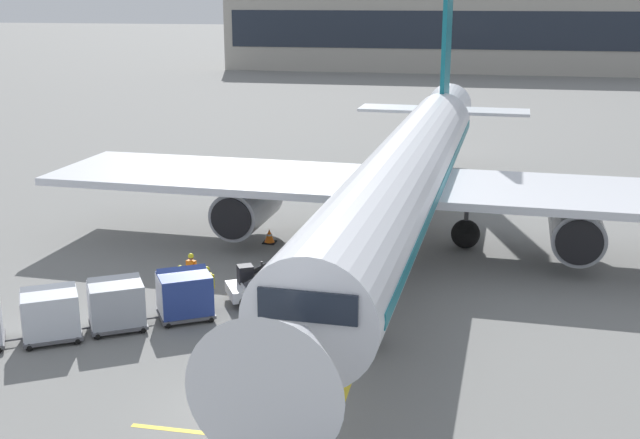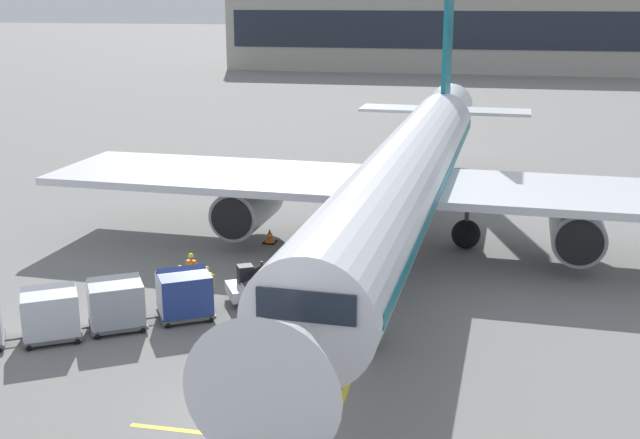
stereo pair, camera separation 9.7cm
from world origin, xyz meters
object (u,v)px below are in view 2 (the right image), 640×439
at_px(belt_loader, 277,279).
at_px(ground_crew_by_loader, 270,280).
at_px(baggage_cart_third, 50,313).
at_px(ground_crew_by_carts, 207,284).
at_px(ground_crew_wingwalker, 192,271).
at_px(safety_cone_engine_keepout, 270,236).
at_px(ground_crew_marshaller, 181,283).
at_px(parked_airplane, 407,176).
at_px(baggage_cart_lead, 184,293).
at_px(baggage_cart_second, 116,303).

distance_m(belt_loader, ground_crew_by_loader, 0.63).
xyz_separation_m(baggage_cart_third, ground_crew_by_carts, (4.48, 3.87, -0.00)).
bearing_deg(ground_crew_wingwalker, safety_cone_engine_keepout, 80.07).
distance_m(ground_crew_by_loader, ground_crew_marshaller, 3.48).
relative_size(parked_airplane, baggage_cart_lead, 16.48).
distance_m(belt_loader, baggage_cart_second, 6.47).
xyz_separation_m(baggage_cart_third, safety_cone_engine_keepout, (4.61, 12.69, -0.65)).
bearing_deg(ground_crew_by_loader, baggage_cart_lead, -143.18).
bearing_deg(ground_crew_by_loader, parked_airplane, 60.73).
relative_size(ground_crew_by_loader, ground_crew_wingwalker, 1.00).
distance_m(belt_loader, ground_crew_wingwalker, 3.54).
bearing_deg(ground_crew_marshaller, ground_crew_by_loader, 18.13).
distance_m(ground_crew_by_carts, safety_cone_engine_keepout, 8.84).
height_order(baggage_cart_second, ground_crew_by_carts, baggage_cart_second).
distance_m(ground_crew_by_loader, ground_crew_wingwalker, 3.44).
xyz_separation_m(baggage_cart_lead, ground_crew_by_loader, (2.78, 2.08, -0.00)).
relative_size(baggage_cart_lead, baggage_cart_second, 1.00).
bearing_deg(baggage_cart_second, ground_crew_by_carts, 43.86).
height_order(parked_airplane, safety_cone_engine_keepout, parked_airplane).
bearing_deg(parked_airplane, ground_crew_by_carts, -126.73).
height_order(parked_airplane, baggage_cart_second, parked_airplane).
xyz_separation_m(belt_loader, safety_cone_engine_keepout, (-2.24, 7.22, -0.50)).
bearing_deg(parked_airplane, belt_loader, -120.52).
height_order(baggage_cart_lead, ground_crew_marshaller, baggage_cart_lead).
xyz_separation_m(ground_crew_by_loader, ground_crew_wingwalker, (-3.42, 0.42, 0.00)).
bearing_deg(parked_airplane, baggage_cart_third, -130.99).
xyz_separation_m(parked_airplane, ground_crew_by_carts, (-6.80, -9.11, -2.64)).
bearing_deg(parked_airplane, safety_cone_engine_keepout, -177.45).
relative_size(baggage_cart_third, ground_crew_by_carts, 1.57).
relative_size(belt_loader, ground_crew_wingwalker, 3.03).
bearing_deg(baggage_cart_second, ground_crew_by_loader, 35.80).
relative_size(baggage_cart_third, ground_crew_by_loader, 1.57).
bearing_deg(ground_crew_by_carts, ground_crew_wingwalker, 129.52).
relative_size(baggage_cart_third, ground_crew_marshaller, 1.57).
bearing_deg(baggage_cart_lead, baggage_cart_third, -144.84).
relative_size(baggage_cart_lead, ground_crew_by_loader, 1.57).
distance_m(baggage_cart_second, safety_cone_engine_keepout, 11.68).
relative_size(parked_airplane, baggage_cart_second, 16.48).
relative_size(belt_loader, ground_crew_marshaller, 3.03).
bearing_deg(safety_cone_engine_keepout, parked_airplane, 2.55).
bearing_deg(ground_crew_by_carts, baggage_cart_second, -136.14).
bearing_deg(belt_loader, baggage_cart_lead, -137.21).
bearing_deg(belt_loader, ground_crew_by_loader, -101.23).
distance_m(belt_loader, baggage_cart_third, 8.77).
xyz_separation_m(parked_airplane, belt_loader, (-4.43, -7.52, -2.79)).
xyz_separation_m(baggage_cart_lead, ground_crew_marshaller, (-0.53, 1.00, -0.00)).
relative_size(baggage_cart_lead, baggage_cart_third, 1.00).
xyz_separation_m(parked_airplane, baggage_cart_second, (-9.42, -11.63, -2.63)).
height_order(ground_crew_by_loader, safety_cone_engine_keepout, ground_crew_by_loader).
xyz_separation_m(parked_airplane, ground_crew_marshaller, (-7.86, -9.20, -2.64)).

